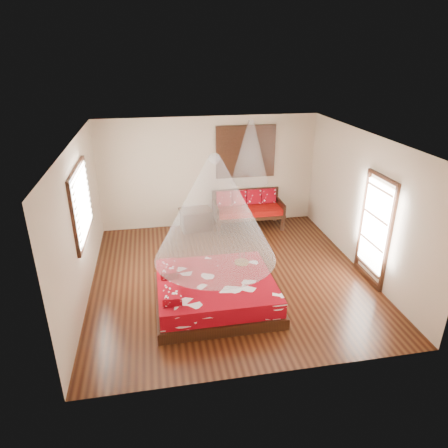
{
  "coord_description": "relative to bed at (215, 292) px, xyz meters",
  "views": [
    {
      "loc": [
        -1.39,
        -6.93,
        4.25
      ],
      "look_at": [
        -0.11,
        0.04,
        1.15
      ],
      "focal_mm": 32.0,
      "sensor_mm": 36.0,
      "label": 1
    }
  ],
  "objects": [
    {
      "name": "glazed_door",
      "position": [
        3.17,
        0.3,
        0.82
      ],
      "size": [
        0.08,
        1.02,
        2.16
      ],
      "color": "black",
      "rests_on": "floor"
    },
    {
      "name": "shutter_panel",
      "position": [
        1.39,
        3.62,
        1.65
      ],
      "size": [
        1.52,
        0.06,
        1.32
      ],
      "color": "black",
      "rests_on": "wall_back"
    },
    {
      "name": "mosquito_net_main",
      "position": [
        0.02,
        0.0,
        1.6
      ],
      "size": [
        2.09,
        2.09,
        1.8
      ],
      "primitive_type": "cone",
      "color": "white",
      "rests_on": "ceiling"
    },
    {
      "name": "room",
      "position": [
        0.46,
        0.9,
        1.15
      ],
      "size": [
        5.54,
        5.54,
        2.84
      ],
      "color": "black",
      "rests_on": "ground"
    },
    {
      "name": "wine_tray",
      "position": [
        0.61,
        0.51,
        0.31
      ],
      "size": [
        0.28,
        0.28,
        0.22
      ],
      "rotation": [
        0.0,
        0.0,
        -0.27
      ],
      "color": "brown",
      "rests_on": "bed"
    },
    {
      "name": "bed",
      "position": [
        0.0,
        0.0,
        0.0
      ],
      "size": [
        2.15,
        1.95,
        0.64
      ],
      "rotation": [
        0.0,
        0.0,
        0.0
      ],
      "color": "black",
      "rests_on": "floor"
    },
    {
      "name": "mosquito_net_daybed",
      "position": [
        1.39,
        3.15,
        1.75
      ],
      "size": [
        0.92,
        0.92,
        1.5
      ],
      "primitive_type": "cone",
      "color": "white",
      "rests_on": "ceiling"
    },
    {
      "name": "daybed",
      "position": [
        1.39,
        3.28,
        0.27
      ],
      "size": [
        1.77,
        0.79,
        0.94
      ],
      "color": "black",
      "rests_on": "floor"
    },
    {
      "name": "storage_chest",
      "position": [
        0.05,
        3.35,
        0.02
      ],
      "size": [
        0.85,
        0.67,
        0.53
      ],
      "rotation": [
        0.0,
        0.0,
        0.14
      ],
      "color": "black",
      "rests_on": "floor"
    },
    {
      "name": "window_left",
      "position": [
        -2.25,
        1.1,
        1.45
      ],
      "size": [
        0.1,
        1.74,
        1.34
      ],
      "color": "black",
      "rests_on": "wall_left"
    }
  ]
}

